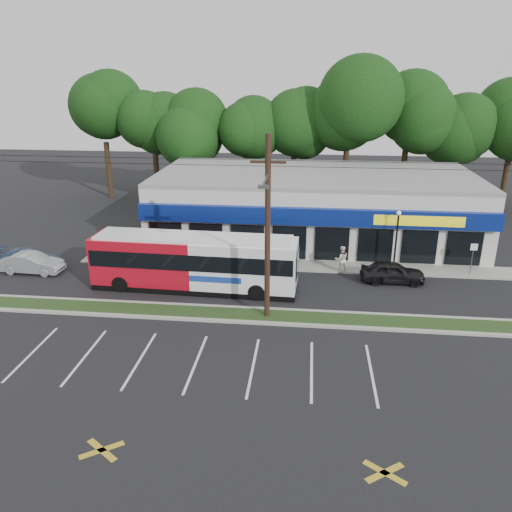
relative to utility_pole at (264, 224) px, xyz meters
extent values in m
plane|color=black|center=(-2.83, -0.93, -5.41)|extent=(120.00, 120.00, 0.00)
cube|color=#263917|center=(-2.83, 0.07, -5.35)|extent=(40.00, 1.60, 0.12)
cube|color=#9E9E93|center=(-2.83, -0.78, -5.34)|extent=(40.00, 0.25, 0.14)
cube|color=#9E9E93|center=(-2.83, 0.92, -5.34)|extent=(40.00, 0.25, 0.14)
cube|color=#9E9E93|center=(2.17, 8.07, -5.36)|extent=(32.00, 2.20, 0.10)
cube|color=#BAB5AD|center=(2.67, 15.07, -2.91)|extent=(25.00, 12.00, 5.00)
cube|color=navy|center=(2.67, 8.82, -2.01)|extent=(25.00, 0.50, 1.20)
cube|color=black|center=(2.67, 9.01, -4.01)|extent=(24.00, 0.12, 2.40)
cube|color=yellow|center=(9.67, 8.55, -2.01)|extent=(6.00, 0.06, 0.70)
cube|color=gray|center=(2.67, 15.07, -0.26)|extent=(25.00, 12.00, 0.30)
cylinder|color=black|center=(0.17, 0.07, -0.41)|extent=(0.30, 0.30, 10.00)
cube|color=black|center=(0.17, 0.07, 3.19)|extent=(1.80, 0.12, 0.12)
cylinder|color=#59595E|center=(0.17, -1.13, 2.59)|extent=(0.10, 2.40, 0.10)
cube|color=#59595E|center=(0.17, -2.43, 2.49)|extent=(0.50, 0.25, 0.15)
cylinder|color=black|center=(-2.83, 0.07, 3.29)|extent=(50.00, 0.02, 0.02)
cylinder|color=black|center=(-2.83, 0.07, 2.99)|extent=(50.00, 0.02, 0.02)
cylinder|color=black|center=(8.17, 7.87, -3.41)|extent=(0.12, 0.12, 4.00)
sphere|color=silver|center=(8.17, 7.87, -1.31)|extent=(0.30, 0.30, 0.30)
cylinder|color=#59595E|center=(13.17, 7.67, -4.31)|extent=(0.06, 0.06, 2.20)
cube|color=white|center=(13.17, 7.62, -3.41)|extent=(0.45, 0.04, 0.45)
cylinder|color=black|center=(-18.83, 25.07, -2.55)|extent=(0.56, 0.56, 5.72)
sphere|color=black|center=(-18.83, 25.07, 3.04)|extent=(6.76, 6.76, 6.76)
cylinder|color=black|center=(-13.83, 25.07, -2.55)|extent=(0.56, 0.56, 5.72)
sphere|color=black|center=(-13.83, 25.07, 3.04)|extent=(6.76, 6.76, 6.76)
cylinder|color=black|center=(-8.83, 25.07, -2.55)|extent=(0.56, 0.56, 5.72)
sphere|color=black|center=(-8.83, 25.07, 3.04)|extent=(6.76, 6.76, 6.76)
cylinder|color=black|center=(-3.83, 25.07, -2.55)|extent=(0.56, 0.56, 5.72)
sphere|color=black|center=(-3.83, 25.07, 3.04)|extent=(6.76, 6.76, 6.76)
cylinder|color=black|center=(1.17, 25.07, -2.55)|extent=(0.56, 0.56, 5.72)
sphere|color=black|center=(1.17, 25.07, 3.04)|extent=(6.76, 6.76, 6.76)
cylinder|color=black|center=(6.17, 25.07, -2.55)|extent=(0.56, 0.56, 5.72)
sphere|color=black|center=(6.17, 25.07, 3.04)|extent=(6.76, 6.76, 6.76)
cylinder|color=black|center=(11.17, 25.07, -2.55)|extent=(0.56, 0.56, 5.72)
sphere|color=black|center=(11.17, 25.07, 3.04)|extent=(6.76, 6.76, 6.76)
cylinder|color=black|center=(16.17, 25.07, -2.55)|extent=(0.56, 0.56, 5.72)
sphere|color=black|center=(16.17, 25.07, 3.04)|extent=(6.76, 6.76, 6.76)
cylinder|color=black|center=(21.17, 25.07, -2.55)|extent=(0.56, 0.56, 5.72)
cube|color=#B00D1D|center=(-7.83, 3.69, -3.59)|extent=(6.43, 2.86, 2.91)
cube|color=white|center=(-1.49, 3.46, -3.59)|extent=(6.43, 2.86, 2.91)
cube|color=black|center=(-4.66, 3.57, -5.21)|extent=(12.76, 3.04, 0.37)
cube|color=black|center=(-4.66, 3.57, -3.25)|extent=(12.51, 3.14, 1.00)
cube|color=black|center=(1.71, 3.35, -3.41)|extent=(0.14, 2.25, 1.48)
cube|color=#193899|center=(-3.12, 2.18, -4.20)|extent=(3.17, 0.14, 0.37)
cube|color=white|center=(-4.66, 3.57, -2.09)|extent=(12.12, 2.80, 0.19)
cylinder|color=black|center=(-9.14, 2.53, -4.91)|extent=(1.02, 0.33, 1.01)
cylinder|color=black|center=(-9.05, 4.93, -4.91)|extent=(1.02, 0.33, 1.01)
cylinder|color=black|center=(-0.65, 2.23, -4.91)|extent=(1.02, 0.33, 1.01)
cylinder|color=black|center=(-0.56, 4.63, -4.91)|extent=(1.02, 0.33, 1.01)
imported|color=black|center=(7.78, 5.88, -4.72)|extent=(4.08, 1.68, 1.39)
imported|color=#999BA0|center=(-16.19, 4.90, -4.73)|extent=(4.20, 1.57, 1.37)
imported|color=navy|center=(-16.97, 5.81, -4.76)|extent=(4.47, 1.83, 1.30)
imported|color=silver|center=(-0.61, 7.57, -4.62)|extent=(0.69, 0.62, 1.58)
imported|color=silver|center=(4.58, 7.15, -4.46)|extent=(1.05, 0.90, 1.90)
camera|label=1|loc=(2.26, -24.66, 7.38)|focal=35.00mm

